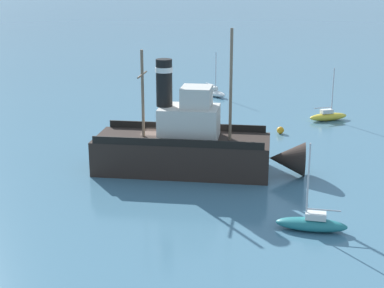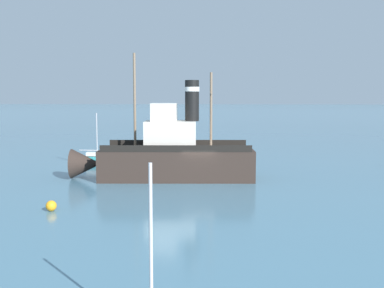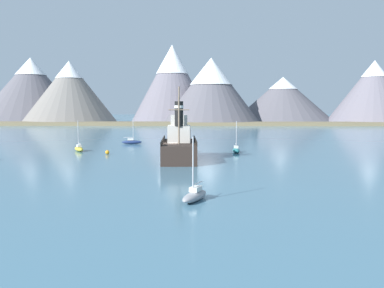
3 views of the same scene
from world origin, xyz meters
TOP-DOWN VIEW (x-y plane):
  - ground_plane at (0.00, 0.00)m, footprint 600.00×600.00m
  - mountain_ridge at (-9.88, 126.66)m, footprint 194.36×66.98m
  - shoreline_strip at (0.00, 100.07)m, footprint 240.00×12.00m
  - old_tugboat at (1.38, 2.42)m, footprint 4.95×14.54m
  - sailboat_yellow at (-15.17, 12.33)m, footprint 2.75×3.87m
  - sailboat_teal at (9.79, 10.63)m, footprint 1.19×3.82m
  - sailboat_navy at (-8.81, 24.83)m, footprint 3.88×1.42m
  - sailboat_grey at (3.77, -21.45)m, footprint 2.47×3.93m
  - mooring_buoy at (-9.66, 8.15)m, footprint 0.62×0.62m

SIDE VIEW (x-z plane):
  - ground_plane at x=0.00m, z-range 0.00..0.00m
  - mooring_buoy at x=-9.66m, z-range 0.00..0.62m
  - sailboat_yellow at x=-15.17m, z-range -2.02..2.88m
  - sailboat_teal at x=9.79m, z-range -2.02..2.88m
  - sailboat_navy at x=-8.81m, z-range -2.02..2.88m
  - sailboat_grey at x=3.77m, z-range -2.02..2.88m
  - shoreline_strip at x=0.00m, z-range 0.00..1.20m
  - old_tugboat at x=1.38m, z-range -3.12..6.78m
  - mountain_ridge at x=-9.88m, z-range -2.93..30.98m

